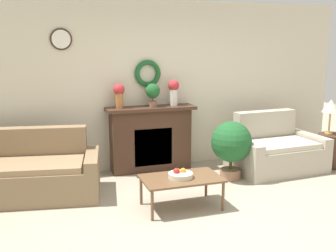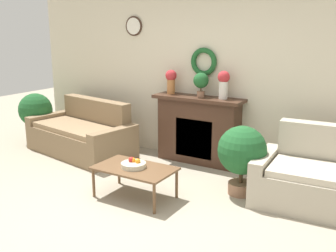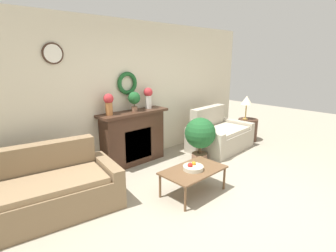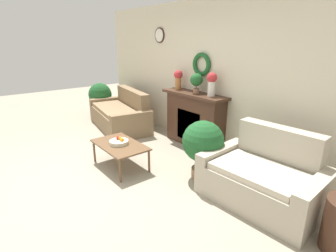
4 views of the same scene
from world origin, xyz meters
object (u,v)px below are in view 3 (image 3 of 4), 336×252
object	(u,v)px
side_table_by_loveseat	(247,130)
vase_on_mantel_right	(148,96)
couch_left	(45,192)
table_lamp	(247,101)
potted_plant_on_mantel	(134,99)
loveseat_right	(219,135)
potted_plant_floor_by_loveseat	(200,135)
vase_on_mantel_left	(109,103)
fireplace	(133,137)
fruit_bowl	(193,167)
coffee_table	(193,171)

from	to	relation	value
side_table_by_loveseat	vase_on_mantel_right	bearing A→B (deg)	163.04
couch_left	vase_on_mantel_right	world-z (taller)	vase_on_mantel_right
side_table_by_loveseat	table_lamp	world-z (taller)	table_lamp
couch_left	side_table_by_loveseat	distance (m)	4.81
couch_left	potted_plant_on_mantel	xyz separation A→B (m)	(1.91, 0.57, 0.97)
loveseat_right	potted_plant_floor_by_loveseat	bearing A→B (deg)	-171.34
couch_left	vase_on_mantel_right	size ratio (longest dim) A/B	4.86
couch_left	side_table_by_loveseat	size ratio (longest dim) A/B	3.68
table_lamp	potted_plant_on_mantel	world-z (taller)	potted_plant_on_mantel
potted_plant_floor_by_loveseat	loveseat_right	bearing A→B (deg)	11.72
vase_on_mantel_left	vase_on_mantel_right	world-z (taller)	vase_on_mantel_right
fireplace	couch_left	size ratio (longest dim) A/B	0.71
potted_plant_floor_by_loveseat	fireplace	bearing A→B (deg)	141.25
fruit_bowl	side_table_by_loveseat	world-z (taller)	side_table_by_loveseat
coffee_table	vase_on_mantel_right	xyz separation A→B (m)	(0.46, 1.60, 0.92)
couch_left	table_lamp	distance (m)	4.80
coffee_table	vase_on_mantel_right	bearing A→B (deg)	74.13
vase_on_mantel_left	fireplace	bearing A→B (deg)	-0.64
fruit_bowl	couch_left	bearing A→B (deg)	150.63
fruit_bowl	table_lamp	bearing A→B (deg)	16.46
vase_on_mantel_left	potted_plant_on_mantel	xyz separation A→B (m)	(0.53, -0.02, 0.01)
coffee_table	table_lamp	bearing A→B (deg)	16.53
table_lamp	fireplace	bearing A→B (deg)	165.89
table_lamp	vase_on_mantel_right	world-z (taller)	vase_on_mantel_right
fireplace	potted_plant_floor_by_loveseat	distance (m)	1.31
side_table_by_loveseat	potted_plant_floor_by_loveseat	world-z (taller)	potted_plant_floor_by_loveseat
potted_plant_on_mantel	coffee_table	bearing A→B (deg)	-93.64
coffee_table	fruit_bowl	bearing A→B (deg)	-177.47
fireplace	couch_left	world-z (taller)	fireplace
couch_left	fruit_bowl	xyz separation A→B (m)	(1.80, -1.01, 0.13)
coffee_table	side_table_by_loveseat	distance (m)	3.11
table_lamp	vase_on_mantel_right	distance (m)	2.60
loveseat_right	table_lamp	size ratio (longest dim) A/B	2.55
fruit_bowl	potted_plant_floor_by_loveseat	world-z (taller)	potted_plant_floor_by_loveseat
couch_left	potted_plant_floor_by_loveseat	bearing A→B (deg)	5.29
coffee_table	potted_plant_floor_by_loveseat	world-z (taller)	potted_plant_floor_by_loveseat
couch_left	fireplace	bearing A→B (deg)	27.21
fireplace	coffee_table	world-z (taller)	fireplace
couch_left	table_lamp	bearing A→B (deg)	8.24
potted_plant_floor_by_loveseat	vase_on_mantel_left	bearing A→B (deg)	151.48
table_lamp	potted_plant_floor_by_loveseat	distance (m)	1.91
fireplace	side_table_by_loveseat	distance (m)	3.04
loveseat_right	coffee_table	distance (m)	2.20
side_table_by_loveseat	vase_on_mantel_right	size ratio (longest dim) A/B	1.32
potted_plant_on_mantel	table_lamp	bearing A→B (deg)	-14.01
fireplace	loveseat_right	world-z (taller)	fireplace
fruit_bowl	side_table_by_loveseat	xyz separation A→B (m)	(3.01, 0.83, -0.16)
potted_plant_on_mantel	fruit_bowl	bearing A→B (deg)	-94.21
fireplace	loveseat_right	bearing A→B (deg)	-18.30
vase_on_mantel_left	potted_plant_on_mantel	world-z (taller)	vase_on_mantel_left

